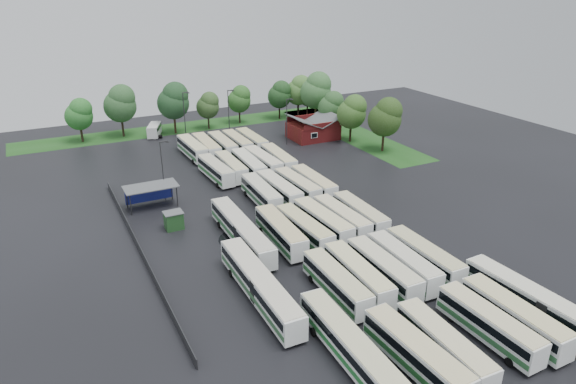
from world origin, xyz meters
name	(u,v)px	position (x,y,z in m)	size (l,w,h in m)	color
ground	(314,241)	(0.00, 0.00, 0.00)	(160.00, 160.00, 0.00)	black
brick_building	(313,130)	(24.00, 42.77, 1.87)	(10.07, 8.60, 5.39)	maroon
wash_shed	(150,189)	(-17.20, 22.02, 2.99)	(8.20, 4.20, 3.58)	#2D2D30
utility_hut	(174,220)	(-16.20, 12.60, 1.32)	(2.70, 2.20, 2.62)	#1B431C
grass_strip_north	(190,127)	(2.00, 64.80, 0.01)	(80.00, 10.00, 0.01)	#184614
grass_strip_east	(350,133)	(34.00, 42.80, 0.01)	(10.00, 50.00, 0.01)	#184614
west_fence	(139,248)	(-22.20, 8.00, 0.60)	(0.10, 50.00, 1.20)	#2D2D30
bus_r0c0	(416,354)	(-4.30, -26.14, 1.89)	(3.05, 12.44, 3.44)	white
bus_r0c1	(444,345)	(-1.07, -26.29, 1.81)	(2.99, 11.89, 3.28)	white
bus_r0c3	(489,324)	(5.13, -25.90, 1.82)	(2.75, 11.91, 3.30)	white
bus_r0c4	(514,316)	(8.33, -26.21, 1.88)	(2.66, 12.31, 3.43)	white
bus_r1c0	(336,283)	(-4.38, -12.61, 1.80)	(2.76, 11.84, 3.28)	white
bus_r1c1	(358,275)	(-1.33, -12.37, 1.85)	(3.12, 12.17, 3.36)	white
bus_r1c2	(383,269)	(2.03, -12.68, 1.86)	(2.82, 12.19, 3.38)	white
bus_r1c3	(403,262)	(5.09, -12.55, 1.85)	(2.99, 12.17, 3.36)	white
bus_r1c4	(424,256)	(8.34, -12.55, 1.86)	(2.59, 12.15, 3.38)	white
bus_r2c0	(281,232)	(-4.53, 1.37, 1.88)	(3.16, 12.41, 3.42)	white
bus_r2c1	(304,229)	(-1.20, 0.86, 1.82)	(3.06, 11.98, 3.31)	white
bus_r2c2	(323,222)	(2.12, 1.48, 1.86)	(3.13, 12.28, 3.39)	white
bus_r2c3	(341,218)	(5.19, 1.42, 1.81)	(2.77, 11.89, 3.29)	white
bus_r2c4	(360,214)	(8.36, 1.32, 1.80)	(2.76, 11.79, 3.27)	white
bus_r3c1	(261,193)	(-1.28, 15.03, 1.82)	(2.97, 11.96, 3.30)	white
bus_r3c2	(279,189)	(1.84, 14.97, 1.86)	(2.80, 12.19, 3.38)	white
bus_r3c3	(297,186)	(5.31, 15.14, 1.79)	(2.95, 11.80, 3.26)	white
bus_r3c4	(313,183)	(8.24, 14.92, 1.82)	(2.57, 11.90, 3.31)	white
bus_r4c0	(216,170)	(-4.21, 28.32, 1.80)	(3.02, 11.84, 3.27)	white
bus_r4c1	(231,167)	(-1.17, 28.72, 1.79)	(2.75, 11.75, 3.25)	white
bus_r4c2	(249,165)	(2.05, 28.08, 1.86)	(3.08, 12.27, 3.39)	white
bus_r4c3	(263,162)	(5.07, 28.47, 1.87)	(2.87, 12.28, 3.40)	white
bus_r4c4	(278,159)	(8.33, 28.48, 1.86)	(3.16, 12.28, 3.39)	white
bus_r5c0	(192,148)	(-4.21, 42.26, 1.86)	(2.92, 12.20, 3.38)	white
bus_r5c1	(206,147)	(-1.36, 41.87, 1.88)	(2.91, 12.33, 3.42)	white
bus_r5c2	(223,145)	(2.07, 41.76, 1.83)	(2.77, 12.00, 3.33)	white
bus_r5c3	(237,143)	(5.36, 41.95, 1.79)	(2.51, 11.73, 3.26)	white
bus_r5c4	(252,141)	(8.51, 41.70, 1.82)	(2.56, 11.88, 3.31)	white
artic_bus_west_a	(355,352)	(-9.04, -23.26, 1.81)	(3.07, 17.70, 3.27)	white
artic_bus_west_b	(242,231)	(-9.16, 4.00, 1.88)	(2.91, 18.28, 3.38)	white
artic_bus_west_c	(260,285)	(-12.42, -9.30, 1.90)	(2.93, 18.55, 3.43)	white
artic_bus_east	(540,306)	(12.26, -26.20, 1.87)	(3.43, 18.25, 3.37)	white
minibus	(154,130)	(-7.49, 60.70, 1.52)	(4.56, 6.67, 2.74)	silver
tree_north_0	(79,114)	(-22.57, 63.43, 6.31)	(5.93, 5.93, 9.81)	#302518
tree_north_1	(121,103)	(-13.67, 63.68, 7.68)	(7.21, 7.21, 11.93)	#2D2116
tree_north_2	(174,100)	(-2.37, 60.77, 7.72)	(7.25, 7.25, 12.00)	#392517
tree_north_3	(208,105)	(5.80, 61.02, 5.74)	(5.39, 5.39, 8.93)	black
tree_north_4	(240,99)	(14.42, 62.51, 6.08)	(5.71, 5.71, 9.46)	black
tree_north_5	(280,94)	(25.09, 61.76, 6.31)	(5.92, 5.92, 9.81)	black
tree_north_6	(308,95)	(33.62, 62.42, 5.14)	(4.82, 4.82, 7.99)	black
tree_east_0	(386,117)	(32.70, 28.09, 7.32)	(6.87, 6.87, 11.38)	#302114
tree_east_1	(353,112)	(30.35, 36.81, 6.76)	(6.35, 6.35, 10.52)	black
tree_east_2	(332,106)	(30.52, 45.73, 6.18)	(5.81, 5.80, 9.61)	black
tree_east_3	(317,90)	(31.38, 54.24, 8.17)	(7.67, 7.67, 12.70)	#352616
tree_east_4	(299,90)	(30.42, 61.47, 6.94)	(6.52, 6.52, 10.79)	black
lamp_post_ne	(287,118)	(16.68, 41.17, 5.82)	(1.54, 0.30, 10.03)	#2D2D30
lamp_post_nw	(163,166)	(-14.53, 23.55, 5.77)	(1.53, 0.30, 9.94)	#2D2D30
lamp_post_back_w	(185,112)	(-1.49, 55.60, 6.08)	(1.61, 0.31, 10.48)	#2D2D30
lamp_post_back_e	(229,109)	(8.36, 54.01, 5.99)	(1.59, 0.31, 10.31)	#2D2D30
puddle_0	(422,328)	(0.57, -21.54, 0.00)	(6.30, 6.30, 0.01)	black
puddle_1	(467,299)	(8.59, -19.86, 0.00)	(2.62, 2.62, 0.01)	black
puddle_2	(245,239)	(-8.34, 4.98, 0.00)	(7.35, 7.35, 0.01)	black
puddle_3	(374,246)	(6.54, -4.93, 0.00)	(5.03, 5.03, 0.01)	black
puddle_4	(492,271)	(15.78, -16.85, 0.00)	(2.74, 2.74, 0.01)	black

